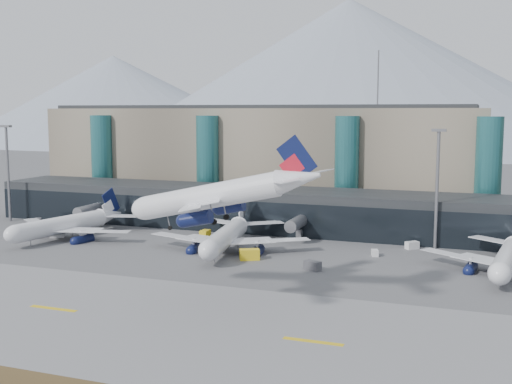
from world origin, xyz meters
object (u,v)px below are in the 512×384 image
veh_b (205,234)px  veh_c (313,266)px  jet_parked_mid (229,229)px  veh_a (57,233)px  lightmast_left (8,167)px  veh_f (38,222)px  veh_g (375,253)px  veh_h (250,255)px  hero_jet (228,188)px  jet_parked_left (73,218)px  veh_d (412,245)px  lightmast_mid (437,182)px  jet_parked_right (510,250)px

veh_b → veh_c: 38.49m
jet_parked_mid → veh_a: size_ratio=11.34×
lightmast_left → veh_f: size_ratio=8.34×
veh_g → veh_h: 25.70m
lightmast_left → jet_parked_mid: bearing=-10.3°
jet_parked_mid → veh_h: bearing=-144.8°
veh_c → veh_g: size_ratio=1.44×
hero_jet → veh_b: 55.35m
veh_f → veh_h: size_ratio=0.80×
jet_parked_left → veh_d: bearing=-68.4°
lightmast_mid → veh_g: size_ratio=11.71×
hero_jet → lightmast_mid: bearing=64.2°
lightmast_left → veh_d: lightmast_left is taller
lightmast_left → veh_h: bearing=-14.9°
veh_h → lightmast_left: bearing=137.0°
veh_d → veh_g: bearing=-167.8°
lightmast_mid → veh_d: lightmast_mid is taller
lightmast_mid → veh_a: lightmast_mid is taller
veh_a → jet_parked_mid: bearing=-27.2°
veh_d → veh_f: bearing=138.5°
veh_a → veh_b: veh_a is taller
hero_jet → jet_parked_mid: 41.33m
jet_parked_left → veh_f: 21.03m
hero_jet → lightmast_left: bearing=151.0°
veh_f → veh_g: (88.01, -5.78, -0.22)m
hero_jet → jet_parked_right: size_ratio=0.98×
jet_parked_right → hero_jet: bearing=138.4°
hero_jet → veh_c: hero_jet is taller
jet_parked_right → veh_d: bearing=61.2°
veh_a → veh_d: (79.30, 15.46, -0.09)m
veh_d → veh_f: veh_f is taller
lightmast_left → veh_f: 17.70m
jet_parked_right → veh_g: jet_parked_right is taller
jet_parked_right → jet_parked_left: bearing=96.9°
veh_b → jet_parked_right: bearing=-98.1°
jet_parked_right → veh_c: size_ratio=10.66×
lightmast_mid → jet_parked_left: size_ratio=0.71×
veh_a → veh_h: (50.18, -5.86, 0.16)m
veh_d → lightmast_mid: bearing=-20.0°
veh_g → veh_h: bearing=-79.2°
veh_f → veh_h: (65.25, -17.70, 0.21)m
jet_parked_right → veh_g: (-25.31, 4.24, -3.48)m
jet_parked_mid → veh_c: bearing=-127.3°
lightmast_left → veh_a: size_ratio=8.00×
veh_b → veh_c: veh_c is taller
hero_jet → veh_a: bearing=150.5°
lightmast_left → lightmast_mid: 110.04m
hero_jet → jet_parked_left: bearing=147.6°
lightmast_left → veh_b: 60.07m
lightmast_left → veh_g: 100.39m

